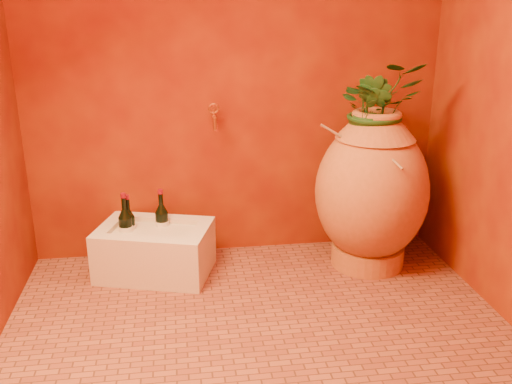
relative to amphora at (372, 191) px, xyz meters
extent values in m
plane|color=brown|center=(-0.76, -0.65, -0.47)|extent=(2.50, 2.50, 0.00)
cube|color=#610D05|center=(-0.76, 0.35, 0.78)|extent=(2.50, 0.02, 2.50)
cylinder|color=#AF6331|center=(0.00, 0.00, -0.41)|extent=(0.48, 0.48, 0.12)
ellipsoid|color=#AF6331|center=(0.00, 0.00, -0.01)|extent=(0.73, 0.73, 0.83)
cone|color=#AF6331|center=(0.00, 0.00, 0.38)|extent=(0.50, 0.50, 0.12)
torus|color=#AF6331|center=(0.00, 0.00, 0.45)|extent=(0.31, 0.31, 0.05)
cylinder|color=olive|center=(-0.08, -0.05, 0.26)|extent=(0.49, 0.12, 0.30)
cylinder|color=olive|center=(-0.02, -0.12, 0.30)|extent=(0.13, 0.44, 0.15)
cylinder|color=olive|center=(0.10, -0.08, 0.32)|extent=(0.16, 0.35, 0.20)
cube|color=beige|center=(-1.28, 0.06, -0.34)|extent=(0.73, 0.59, 0.26)
cube|color=beige|center=(-1.28, 0.23, -0.19)|extent=(0.63, 0.26, 0.03)
cube|color=beige|center=(-1.28, -0.11, -0.19)|extent=(0.63, 0.26, 0.03)
cube|color=beige|center=(-1.55, 0.06, -0.19)|extent=(0.16, 0.28, 0.03)
cube|color=beige|center=(-1.00, 0.06, -0.19)|extent=(0.16, 0.28, 0.03)
cylinder|color=black|center=(-1.23, 0.15, -0.22)|extent=(0.08, 0.08, 0.18)
cone|color=black|center=(-1.23, 0.15, -0.10)|extent=(0.08, 0.08, 0.05)
cylinder|color=black|center=(-1.23, 0.15, -0.04)|extent=(0.03, 0.03, 0.07)
cylinder|color=maroon|center=(-1.23, 0.15, 0.00)|extent=(0.03, 0.03, 0.03)
cylinder|color=silver|center=(-1.23, 0.15, -0.22)|extent=(0.08, 0.08, 0.08)
cylinder|color=black|center=(-1.44, 0.09, -0.22)|extent=(0.08, 0.08, 0.19)
cone|color=black|center=(-1.44, 0.09, -0.10)|extent=(0.08, 0.08, 0.05)
cylinder|color=black|center=(-1.44, 0.09, -0.04)|extent=(0.03, 0.03, 0.07)
cylinder|color=maroon|center=(-1.44, 0.09, 0.01)|extent=(0.03, 0.03, 0.03)
cylinder|color=silver|center=(-1.44, 0.09, -0.22)|extent=(0.08, 0.08, 0.08)
cylinder|color=black|center=(-1.42, 0.13, -0.22)|extent=(0.07, 0.07, 0.17)
cone|color=black|center=(-1.42, 0.13, -0.11)|extent=(0.07, 0.07, 0.05)
cylinder|color=black|center=(-1.42, 0.13, -0.06)|extent=(0.02, 0.02, 0.07)
cylinder|color=maroon|center=(-1.42, 0.13, -0.01)|extent=(0.03, 0.03, 0.02)
cylinder|color=silver|center=(-1.42, 0.13, -0.22)|extent=(0.08, 0.08, 0.08)
cylinder|color=#B16C28|center=(-0.90, 0.29, 0.41)|extent=(0.02, 0.13, 0.02)
cylinder|color=#B16C28|center=(-0.90, 0.22, 0.38)|extent=(0.02, 0.02, 0.07)
torus|color=#B16C28|center=(-0.90, 0.29, 0.46)|extent=(0.06, 0.01, 0.06)
cylinder|color=#B16C28|center=(-0.90, 0.29, 0.44)|extent=(0.01, 0.01, 0.04)
imported|color=#184319|center=(0.01, 0.02, 0.49)|extent=(0.51, 0.46, 0.53)
imported|color=#184319|center=(-0.05, -0.06, 0.48)|extent=(0.27, 0.29, 0.42)
camera|label=1|loc=(-1.13, -3.04, 1.08)|focal=40.00mm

